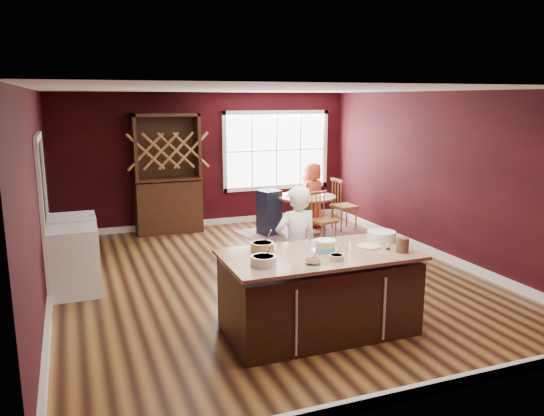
{
  "coord_description": "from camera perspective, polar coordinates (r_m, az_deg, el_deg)",
  "views": [
    {
      "loc": [
        -2.6,
        -6.96,
        2.6
      ],
      "look_at": [
        0.05,
        -0.06,
        1.05
      ],
      "focal_mm": 35.0,
      "sensor_mm": 36.0,
      "label": 1
    }
  ],
  "objects": [
    {
      "name": "white_tub",
      "position": [
        6.44,
        11.67,
        -2.98
      ],
      "size": [
        0.34,
        0.34,
        0.12
      ],
      "primitive_type": "cylinder",
      "color": "silver",
      "rests_on": "kitchen_island"
    },
    {
      "name": "bowl_yellow",
      "position": [
        5.9,
        -1.05,
        -4.19
      ],
      "size": [
        0.26,
        0.26,
        0.1
      ],
      "primitive_type": "cylinder",
      "color": "olive",
      "rests_on": "kitchen_island"
    },
    {
      "name": "toy_figurine",
      "position": [
        6.09,
        12.39,
        -4.08
      ],
      "size": [
        0.05,
        0.05,
        0.08
      ],
      "primitive_type": null,
      "color": "#FFFB23",
      "rests_on": "kitchen_island"
    },
    {
      "name": "room_shell",
      "position": [
        7.54,
        -0.5,
        2.3
      ],
      "size": [
        7.0,
        7.0,
        7.0
      ],
      "color": "brown",
      "rests_on": "ground"
    },
    {
      "name": "baker",
      "position": [
        6.56,
        2.64,
        -4.29
      ],
      "size": [
        0.59,
        0.41,
        1.56
      ],
      "primitive_type": "imported",
      "rotation": [
        0.0,
        0.0,
        3.2
      ],
      "color": "white",
      "rests_on": "ground"
    },
    {
      "name": "seated_woman",
      "position": [
        10.7,
        4.39,
        1.36
      ],
      "size": [
        0.77,
        0.68,
        1.32
      ],
      "primitive_type": "imported",
      "rotation": [
        0.0,
        0.0,
        3.64
      ],
      "color": "#C9492F",
      "rests_on": "ground"
    },
    {
      "name": "dining_table",
      "position": [
        10.2,
        3.75,
        0.12
      ],
      "size": [
        1.12,
        1.12,
        0.75
      ],
      "color": "olive",
      "rests_on": "ground"
    },
    {
      "name": "kitchen_island",
      "position": [
        6.02,
        5.06,
        -9.23
      ],
      "size": [
        2.14,
        1.12,
        0.92
      ],
      "color": "black",
      "rests_on": "ground"
    },
    {
      "name": "doorway",
      "position": [
        7.73,
        -23.25,
        -0.88
      ],
      "size": [
        0.08,
        1.26,
        2.13
      ],
      "primitive_type": null,
      "color": "white",
      "rests_on": "room_shell"
    },
    {
      "name": "bowl_pink",
      "position": [
        5.47,
        4.43,
        -5.75
      ],
      "size": [
        0.16,
        0.16,
        0.06
      ],
      "primitive_type": "cylinder",
      "color": "white",
      "rests_on": "kitchen_island"
    },
    {
      "name": "layer_cake",
      "position": [
        5.92,
        5.76,
        -4.06
      ],
      "size": [
        0.32,
        0.32,
        0.13
      ],
      "primitive_type": null,
      "color": "white",
      "rests_on": "kitchen_island"
    },
    {
      "name": "dryer",
      "position": [
        8.17,
        -20.55,
        -4.04
      ],
      "size": [
        0.65,
        0.63,
        0.94
      ],
      "primitive_type": "cube",
      "color": "white",
      "rests_on": "ground"
    },
    {
      "name": "chair_east",
      "position": [
        10.6,
        7.8,
        0.44
      ],
      "size": [
        0.45,
        0.47,
        1.05
      ],
      "primitive_type": null,
      "rotation": [
        0.0,
        0.0,
        1.64
      ],
      "color": "brown",
      "rests_on": "ground"
    },
    {
      "name": "bowl_olive",
      "position": [
        5.62,
        6.96,
        -5.31
      ],
      "size": [
        0.16,
        0.16,
        0.06
      ],
      "primitive_type": "cylinder",
      "color": "beige",
      "rests_on": "kitchen_island"
    },
    {
      "name": "table_cup",
      "position": [
        10.19,
        2.18,
        1.65
      ],
      "size": [
        0.14,
        0.14,
        0.1
      ],
      "primitive_type": "imported",
      "rotation": [
        0.0,
        0.0,
        -0.07
      ],
      "color": "white",
      "rests_on": "dining_table"
    },
    {
      "name": "chair_north",
      "position": [
        11.11,
        3.59,
        1.03
      ],
      "size": [
        0.51,
        0.5,
        1.04
      ],
      "primitive_type": null,
      "rotation": [
        0.0,
        0.0,
        3.34
      ],
      "color": "brown",
      "rests_on": "ground"
    },
    {
      "name": "chair_south",
      "position": [
        9.52,
        5.59,
        -1.11
      ],
      "size": [
        0.48,
        0.46,
        0.95
      ],
      "primitive_type": null,
      "rotation": [
        0.0,
        0.0,
        0.23
      ],
      "color": "olive",
      "rests_on": "ground"
    },
    {
      "name": "rug",
      "position": [
        10.32,
        3.71,
        -2.75
      ],
      "size": [
        2.55,
        2.12,
        0.01
      ],
      "primitive_type": "cube",
      "rotation": [
        0.0,
        0.0,
        0.16
      ],
      "color": "brown",
      "rests_on": "ground"
    },
    {
      "name": "window",
      "position": [
        11.27,
        0.46,
        6.23
      ],
      "size": [
        2.36,
        0.1,
        1.66
      ],
      "primitive_type": null,
      "color": "white",
      "rests_on": "room_shell"
    },
    {
      "name": "high_chair",
      "position": [
        10.17,
        -0.31,
        -0.37
      ],
      "size": [
        0.45,
        0.45,
        0.9
      ],
      "primitive_type": null,
      "rotation": [
        0.0,
        0.0,
        0.29
      ],
      "color": "black",
      "rests_on": "ground"
    },
    {
      "name": "drinking_glass",
      "position": [
        6.01,
        8.2,
        -3.85
      ],
      "size": [
        0.07,
        0.07,
        0.13
      ],
      "primitive_type": "cylinder",
      "color": "silver",
      "rests_on": "kitchen_island"
    },
    {
      "name": "washer",
      "position": [
        7.55,
        -20.47,
        -5.41
      ],
      "size": [
        0.63,
        0.61,
        0.91
      ],
      "primitive_type": "cube",
      "color": "silver",
      "rests_on": "ground"
    },
    {
      "name": "dinner_plate",
      "position": [
        6.17,
        10.39,
        -4.07
      ],
      "size": [
        0.27,
        0.27,
        0.02
      ],
      "primitive_type": "cylinder",
      "color": "beige",
      "rests_on": "kitchen_island"
    },
    {
      "name": "toddler",
      "position": [
        10.18,
        -0.9,
        1.71
      ],
      "size": [
        0.18,
        0.14,
        0.26
      ],
      "primitive_type": null,
      "color": "#8CA5BF",
      "rests_on": "high_chair"
    },
    {
      "name": "bowl_blue",
      "position": [
        5.4,
        -0.91,
        -5.71
      ],
      "size": [
        0.26,
        0.26,
        0.1
      ],
      "primitive_type": "cylinder",
      "color": "silver",
      "rests_on": "kitchen_island"
    },
    {
      "name": "stoneware_crock",
      "position": [
        6.02,
        13.87,
        -3.88
      ],
      "size": [
        0.14,
        0.14,
        0.16
      ],
      "primitive_type": "cylinder",
      "color": "#4B3125",
      "rests_on": "kitchen_island"
    },
    {
      "name": "hutch",
      "position": [
        10.43,
        -11.2,
        3.63
      ],
      "size": [
        1.26,
        0.52,
        2.3
      ],
      "primitive_type": "cube",
      "color": "black",
      "rests_on": "ground"
    },
    {
      "name": "table_plate",
      "position": [
        10.19,
        5.3,
        1.37
      ],
      "size": [
        0.21,
        0.21,
        0.02
      ],
      "primitive_type": "cylinder",
      "color": "beige",
      "rests_on": "dining_table"
    }
  ]
}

